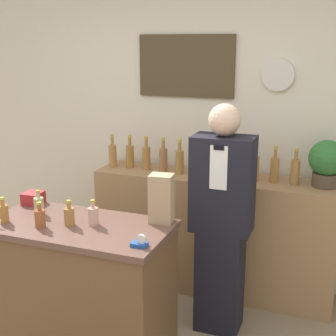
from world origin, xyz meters
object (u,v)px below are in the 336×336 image
(paper_bag, at_px, (161,199))
(shopkeeper, at_px, (221,222))
(tape_dispenser, at_px, (140,243))
(potted_plant, at_px, (327,162))

(paper_bag, bearing_deg, shopkeeper, 56.35)
(shopkeeper, bearing_deg, paper_bag, -123.65)
(paper_bag, height_order, tape_dispenser, paper_bag)
(shopkeeper, relative_size, paper_bag, 5.35)
(potted_plant, xyz_separation_m, paper_bag, (-0.93, -0.99, -0.09))
(potted_plant, bearing_deg, shopkeeper, -138.91)
(paper_bag, distance_m, tape_dispenser, 0.41)
(shopkeeper, relative_size, potted_plant, 4.66)
(shopkeeper, distance_m, potted_plant, 0.93)
(tape_dispenser, bearing_deg, paper_bag, 93.57)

